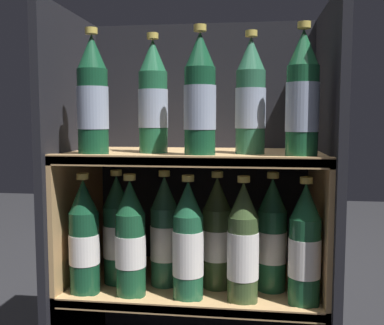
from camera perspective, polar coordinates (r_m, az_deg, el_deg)
The scene contains 19 objects.
fridge_back_wall at distance 1.34m, azimuth 1.35°, elevation -3.64°, with size 0.67×0.02×0.97m, color black.
fridge_side_left at distance 1.24m, azimuth -14.85°, elevation -4.56°, with size 0.02×0.39×0.97m, color black.
fridge_side_right at distance 1.16m, azimuth 16.60°, elevation -5.27°, with size 0.02×0.39×0.97m, color black.
shelf_lower at distance 1.22m, azimuth 0.28°, elevation -17.26°, with size 0.63×0.35×0.29m.
shelf_upper at distance 1.16m, azimuth 0.30°, elevation -7.26°, with size 0.63×0.35×0.62m.
bottle_upper_front_0 at distance 1.07m, azimuth -12.50°, elevation 7.86°, with size 0.07×0.07×0.29m.
bottle_upper_front_1 at distance 1.01m, azimuth 1.01°, elevation 8.12°, with size 0.07×0.07×0.29m.
bottle_upper_front_2 at distance 1.01m, azimuth 13.85°, elevation 7.94°, with size 0.07×0.07×0.29m.
bottle_upper_back_0 at distance 1.11m, azimuth -4.96°, elevation 7.88°, with size 0.07×0.07×0.29m.
bottle_upper_back_1 at distance 1.09m, azimuth 7.44°, elevation 7.91°, with size 0.07×0.07×0.29m.
bottle_lower_front_0 at distance 1.12m, azimuth -13.54°, elevation -9.51°, with size 0.07×0.07×0.29m.
bottle_lower_front_1 at distance 1.08m, azimuth -7.82°, elevation -9.91°, with size 0.07×0.07×0.29m.
bottle_lower_front_2 at distance 1.06m, azimuth -0.75°, elevation -10.34°, with size 0.07×0.07×0.29m.
bottle_lower_front_3 at distance 1.05m, azimuth 6.49°, elevation -10.54°, with size 0.07×0.07×0.29m.
bottle_lower_front_4 at distance 1.05m, azimuth 14.12°, elevation -10.51°, with size 0.07×0.07×0.29m.
bottle_lower_back_0 at distance 1.17m, azimuth -9.48°, elevation -8.75°, with size 0.07×0.07×0.29m.
bottle_lower_back_1 at distance 1.14m, azimuth -3.49°, elevation -9.06°, with size 0.07×0.07×0.29m.
bottle_lower_back_2 at distance 1.13m, azimuth 3.19°, elevation -9.25°, with size 0.07×0.07×0.29m.
bottle_lower_back_3 at distance 1.13m, azimuth 10.12°, elevation -9.35°, with size 0.07×0.07×0.29m.
Camera 1 is at (0.14, -0.95, 0.70)m, focal length 42.00 mm.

